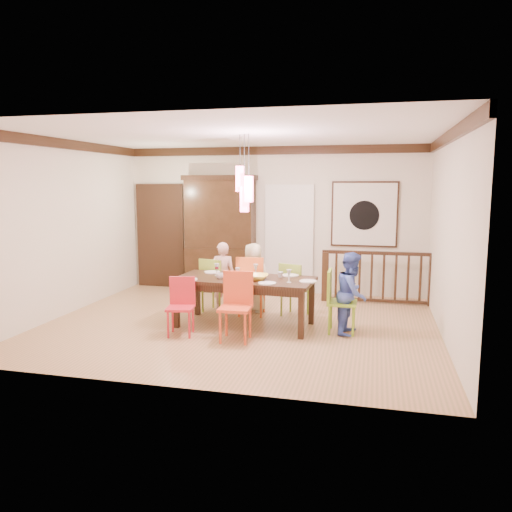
% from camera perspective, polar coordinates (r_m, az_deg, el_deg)
% --- Properties ---
extents(floor, '(6.00, 6.00, 0.00)m').
position_cam_1_polar(floor, '(7.86, -1.91, -7.83)').
color(floor, '#9C7C4B').
rests_on(floor, ground).
extents(ceiling, '(6.00, 6.00, 0.00)m').
position_cam_1_polar(ceiling, '(7.58, -2.02, 13.72)').
color(ceiling, white).
rests_on(ceiling, wall_back).
extents(wall_back, '(6.00, 0.00, 6.00)m').
position_cam_1_polar(wall_back, '(10.01, 1.88, 4.10)').
color(wall_back, beige).
rests_on(wall_back, floor).
extents(wall_left, '(0.00, 5.00, 5.00)m').
position_cam_1_polar(wall_left, '(8.87, -21.01, 3.01)').
color(wall_left, beige).
rests_on(wall_left, floor).
extents(wall_right, '(0.00, 5.00, 5.00)m').
position_cam_1_polar(wall_right, '(7.38, 21.12, 2.04)').
color(wall_right, beige).
rests_on(wall_right, floor).
extents(crown_molding, '(6.00, 5.00, 0.16)m').
position_cam_1_polar(crown_molding, '(7.58, -2.02, 13.12)').
color(crown_molding, black).
rests_on(crown_molding, wall_back).
extents(panel_door, '(1.04, 0.07, 2.24)m').
position_cam_1_polar(panel_door, '(10.74, -10.83, 2.10)').
color(panel_door, black).
rests_on(panel_door, wall_back).
extents(white_doorway, '(0.97, 0.05, 2.22)m').
position_cam_1_polar(white_doorway, '(9.95, 3.80, 1.74)').
color(white_doorway, silver).
rests_on(white_doorway, wall_back).
extents(painting, '(1.25, 0.06, 1.25)m').
position_cam_1_polar(painting, '(9.76, 12.28, 4.68)').
color(painting, black).
rests_on(painting, wall_back).
extents(pendant_cluster, '(0.27, 0.21, 1.14)m').
position_cam_1_polar(pendant_cluster, '(7.49, -1.33, 7.71)').
color(pendant_cluster, '#F74A6D').
rests_on(pendant_cluster, ceiling).
extents(dining_table, '(2.15, 1.07, 0.75)m').
position_cam_1_polar(dining_table, '(7.64, -1.29, -3.15)').
color(dining_table, black).
rests_on(dining_table, floor).
extents(chair_far_left, '(0.50, 0.50, 0.93)m').
position_cam_1_polar(chair_far_left, '(8.56, -4.58, -2.86)').
color(chair_far_left, '#8DAD32').
rests_on(chair_far_left, floor).
extents(chair_far_mid, '(0.49, 0.49, 1.00)m').
position_cam_1_polar(chair_far_mid, '(8.31, -0.49, -2.87)').
color(chair_far_mid, '#DB5D23').
rests_on(chair_far_mid, floor).
extents(chair_far_right, '(0.51, 0.51, 0.89)m').
position_cam_1_polar(chair_far_right, '(8.29, 4.46, -3.36)').
color(chair_far_right, olive).
rests_on(chair_far_right, floor).
extents(chair_near_left, '(0.44, 0.44, 0.83)m').
position_cam_1_polar(chair_near_left, '(7.28, -8.64, -5.34)').
color(chair_near_left, red).
rests_on(chair_near_left, floor).
extents(chair_near_mid, '(0.45, 0.45, 0.96)m').
position_cam_1_polar(chair_near_mid, '(6.95, -2.38, -5.32)').
color(chair_near_mid, '#DC4A26').
rests_on(chair_near_mid, floor).
extents(chair_end_right, '(0.42, 0.42, 0.93)m').
position_cam_1_polar(chair_end_right, '(7.43, 9.83, -4.67)').
color(chair_end_right, '#85B628').
rests_on(chair_end_right, floor).
extents(china_hutch, '(1.48, 0.46, 2.34)m').
position_cam_1_polar(china_hutch, '(10.10, -4.12, 2.56)').
color(china_hutch, black).
rests_on(china_hutch, floor).
extents(balustrade, '(2.02, 0.12, 0.96)m').
position_cam_1_polar(balustrade, '(9.38, 13.72, -2.28)').
color(balustrade, black).
rests_on(balustrade, floor).
extents(person_far_left, '(0.47, 0.34, 1.19)m').
position_cam_1_polar(person_far_left, '(8.65, -3.80, -2.30)').
color(person_far_left, '#FEC1C3').
rests_on(person_far_left, floor).
extents(person_far_mid, '(0.60, 0.42, 1.19)m').
position_cam_1_polar(person_far_mid, '(8.50, -0.32, -2.48)').
color(person_far_mid, beige).
rests_on(person_far_mid, floor).
extents(person_end_right, '(0.55, 0.65, 1.20)m').
position_cam_1_polar(person_end_right, '(7.40, 10.91, -4.19)').
color(person_end_right, '#435CBC').
rests_on(person_end_right, floor).
extents(serving_bowl, '(0.39, 0.39, 0.09)m').
position_cam_1_polar(serving_bowl, '(7.46, 0.06, -2.44)').
color(serving_bowl, yellow).
rests_on(serving_bowl, dining_table).
extents(small_bowl, '(0.25, 0.25, 0.06)m').
position_cam_1_polar(small_bowl, '(7.69, -2.43, -2.20)').
color(small_bowl, white).
rests_on(small_bowl, dining_table).
extents(cup_left, '(0.12, 0.12, 0.09)m').
position_cam_1_polar(cup_left, '(7.57, -4.16, -2.29)').
color(cup_left, silver).
rests_on(cup_left, dining_table).
extents(cup_right, '(0.10, 0.10, 0.09)m').
position_cam_1_polar(cup_right, '(7.68, 2.79, -2.14)').
color(cup_right, silver).
rests_on(cup_right, dining_table).
extents(plate_far_left, '(0.26, 0.26, 0.01)m').
position_cam_1_polar(plate_far_left, '(8.13, -5.04, -1.83)').
color(plate_far_left, white).
rests_on(plate_far_left, dining_table).
extents(plate_far_mid, '(0.26, 0.26, 0.01)m').
position_cam_1_polar(plate_far_mid, '(7.93, -1.28, -2.05)').
color(plate_far_mid, white).
rests_on(plate_far_mid, dining_table).
extents(plate_far_right, '(0.26, 0.26, 0.01)m').
position_cam_1_polar(plate_far_right, '(7.83, 3.95, -2.21)').
color(plate_far_right, white).
rests_on(plate_far_right, dining_table).
extents(plate_near_left, '(0.26, 0.26, 0.01)m').
position_cam_1_polar(plate_near_left, '(7.55, -7.69, -2.66)').
color(plate_near_left, white).
rests_on(plate_near_left, dining_table).
extents(plate_near_mid, '(0.26, 0.26, 0.01)m').
position_cam_1_polar(plate_near_mid, '(7.20, 1.28, -3.12)').
color(plate_near_mid, white).
rests_on(plate_near_mid, dining_table).
extents(plate_end_right, '(0.26, 0.26, 0.01)m').
position_cam_1_polar(plate_end_right, '(7.38, 5.98, -2.88)').
color(plate_end_right, white).
rests_on(plate_end_right, dining_table).
extents(wine_glass_a, '(0.08, 0.08, 0.19)m').
position_cam_1_polar(wine_glass_a, '(7.83, -4.50, -1.56)').
color(wine_glass_a, '#590C19').
rests_on(wine_glass_a, dining_table).
extents(wine_glass_b, '(0.08, 0.08, 0.19)m').
position_cam_1_polar(wine_glass_b, '(7.76, -0.03, -1.63)').
color(wine_glass_b, silver).
rests_on(wine_glass_b, dining_table).
extents(wine_glass_c, '(0.08, 0.08, 0.19)m').
position_cam_1_polar(wine_glass_c, '(7.44, -2.10, -2.07)').
color(wine_glass_c, '#590C19').
rests_on(wine_glass_c, dining_table).
extents(wine_glass_d, '(0.08, 0.08, 0.19)m').
position_cam_1_polar(wine_glass_d, '(7.29, 3.79, -2.29)').
color(wine_glass_d, silver).
rests_on(wine_glass_d, dining_table).
extents(napkin, '(0.18, 0.14, 0.01)m').
position_cam_1_polar(napkin, '(7.36, -2.28, -2.87)').
color(napkin, '#D83359').
rests_on(napkin, dining_table).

